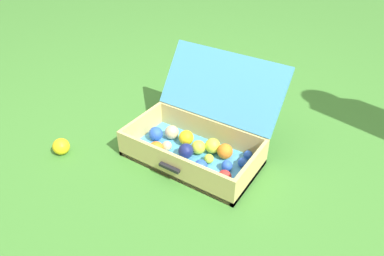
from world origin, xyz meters
name	(u,v)px	position (x,y,z in m)	size (l,w,h in m)	color
ground_plane	(185,151)	(0.00, 0.00, 0.00)	(16.00, 16.00, 0.00)	#3D7A2D
open_suitcase	(199,136)	(0.07, 0.03, 0.10)	(0.67, 0.60, 0.45)	#4799C6
stray_ball_on_grass	(61,146)	(-0.53, -0.37, 0.04)	(0.09, 0.09, 0.09)	yellow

